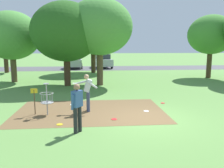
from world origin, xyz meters
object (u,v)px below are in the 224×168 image
at_px(tree_far_center, 211,35).
at_px(parked_car_center_left, 103,61).
at_px(frisbee_near_basket, 146,111).
at_px(frisbee_mid_grass, 114,119).
at_px(player_foreground_watching, 77,105).
at_px(tree_mid_center, 100,27).
at_px(tree_mid_left, 11,36).
at_px(disc_golf_basket, 45,98).
at_px(tree_mid_right, 93,32).
at_px(player_throwing, 88,90).
at_px(parked_car_leftmost, 75,61).
at_px(frisbee_far_right, 60,124).
at_px(tree_near_right, 66,32).
at_px(tree_near_left, 4,35).
at_px(frisbee_far_left, 163,103).

relative_size(tree_far_center, parked_car_center_left, 1.28).
relative_size(frisbee_near_basket, frisbee_mid_grass, 1.05).
xyz_separation_m(player_foreground_watching, tree_mid_center, (1.11, 9.61, 3.34)).
relative_size(frisbee_mid_grass, tree_mid_left, 0.04).
xyz_separation_m(disc_golf_basket, tree_mid_center, (2.61, 7.41, 3.56)).
height_order(player_foreground_watching, parked_car_center_left, parked_car_center_left).
bearing_deg(player_foreground_watching, tree_far_center, 48.33).
relative_size(disc_golf_basket, tree_mid_right, 0.21).
xyz_separation_m(frisbee_mid_grass, tree_far_center, (9.98, 11.50, 3.93)).
xyz_separation_m(player_throwing, parked_car_leftmost, (-2.06, 20.44, -0.06)).
bearing_deg(frisbee_near_basket, tree_mid_left, 133.27).
relative_size(frisbee_far_right, tree_mid_left, 0.04).
relative_size(disc_golf_basket, player_foreground_watching, 0.81).
relative_size(frisbee_mid_grass, parked_car_leftmost, 0.05).
bearing_deg(tree_far_center, tree_near_right, -165.89).
bearing_deg(frisbee_mid_grass, player_throwing, 129.63).
relative_size(tree_near_left, tree_mid_right, 0.90).
height_order(frisbee_mid_grass, parked_car_center_left, parked_car_center_left).
bearing_deg(frisbee_far_right, tree_near_right, 93.84).
distance_m(disc_golf_basket, frisbee_near_basket, 4.54).
height_order(frisbee_near_basket, tree_near_right, tree_near_right).
height_order(tree_mid_left, tree_mid_center, tree_mid_center).
bearing_deg(tree_near_left, frisbee_far_right, -65.25).
xyz_separation_m(frisbee_near_basket, frisbee_far_left, (1.21, 1.39, 0.00)).
relative_size(tree_mid_right, parked_car_center_left, 1.51).
distance_m(frisbee_near_basket, tree_near_right, 9.33).
relative_size(tree_mid_left, tree_mid_center, 0.89).
height_order(tree_mid_center, parked_car_center_left, tree_mid_center).
distance_m(frisbee_mid_grass, parked_car_center_left, 21.98).
bearing_deg(parked_car_center_left, disc_golf_basket, -99.38).
height_order(tree_mid_left, tree_far_center, tree_far_center).
height_order(disc_golf_basket, tree_far_center, tree_far_center).
height_order(disc_golf_basket, frisbee_mid_grass, disc_golf_basket).
xyz_separation_m(tree_mid_left, tree_mid_right, (6.57, 6.09, 0.62)).
height_order(player_foreground_watching, tree_mid_center, tree_mid_center).
distance_m(player_foreground_watching, tree_mid_right, 18.17).
bearing_deg(parked_car_leftmost, frisbee_far_left, -72.92).
bearing_deg(parked_car_center_left, tree_mid_center, -93.61).
bearing_deg(tree_far_center, frisbee_far_right, -135.38).
bearing_deg(disc_golf_basket, tree_mid_left, 114.74).
height_order(frisbee_mid_grass, frisbee_far_right, same).
height_order(player_throwing, parked_car_leftmost, parked_car_leftmost).
bearing_deg(frisbee_mid_grass, parked_car_center_left, 88.49).
height_order(tree_near_left, parked_car_center_left, tree_near_left).
bearing_deg(parked_car_center_left, tree_near_left, -157.02).
relative_size(tree_mid_right, parked_car_leftmost, 1.57).
relative_size(disc_golf_basket, frisbee_far_right, 5.79).
height_order(frisbee_mid_grass, tree_mid_center, tree_mid_center).
xyz_separation_m(tree_mid_left, parked_car_leftmost, (4.15, 11.28, -2.83)).
bearing_deg(tree_near_right, disc_golf_basket, -91.35).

